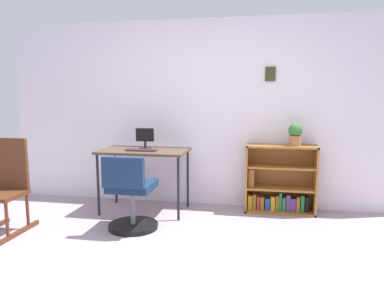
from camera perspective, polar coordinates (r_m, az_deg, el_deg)
ground_plane at (r=2.94m, az=-4.51°, el=-19.19°), size 6.24×6.24×0.00m
wall_back at (r=4.71m, az=2.21°, el=6.14°), size 5.20×0.12×2.32m
desk at (r=4.43m, az=-7.40°, el=-0.18°), size 1.03×0.61×0.75m
monitor at (r=4.51m, az=-7.27°, el=2.34°), size 0.22×0.15×0.25m
keyboard at (r=4.33m, az=-7.79°, el=0.53°), size 0.36×0.13×0.02m
office_chair at (r=3.88m, az=-9.43°, el=-6.77°), size 0.52×0.55×0.80m
rocking_chair at (r=4.24m, az=-26.87°, el=-4.45°), size 0.42×0.64×0.96m
bookshelf_low at (r=4.58m, az=13.26°, el=-4.38°), size 0.82×0.30×0.81m
potted_plant_on_shelf at (r=4.44m, az=15.64°, el=2.89°), size 0.16×0.16×0.26m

